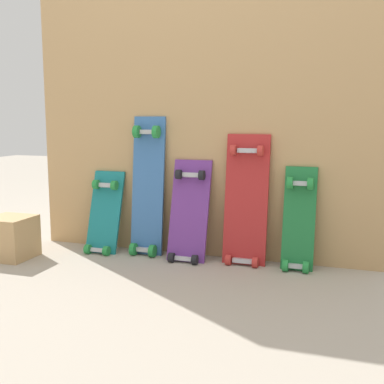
% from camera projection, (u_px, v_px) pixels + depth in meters
% --- Properties ---
extents(ground_plane, '(12.00, 12.00, 0.00)m').
position_uv_depth(ground_plane, '(196.00, 257.00, 2.78)').
color(ground_plane, '#A89E8E').
extents(plywood_wall_panel, '(2.01, 0.04, 1.82)m').
position_uv_depth(plywood_wall_panel, '(200.00, 95.00, 2.71)').
color(plywood_wall_panel, tan).
rests_on(plywood_wall_panel, ground).
extents(skateboard_teal, '(0.20, 0.22, 0.54)m').
position_uv_depth(skateboard_teal, '(104.00, 218.00, 2.88)').
color(skateboard_teal, '#197A7F').
rests_on(skateboard_teal, ground).
extents(skateboard_blue, '(0.19, 0.17, 0.85)m').
position_uv_depth(skateboard_blue, '(147.00, 191.00, 2.81)').
color(skateboard_blue, '#386BAD').
rests_on(skateboard_blue, ground).
extents(skateboard_purple, '(0.22, 0.22, 0.62)m').
position_uv_depth(skateboard_purple, '(189.00, 217.00, 2.71)').
color(skateboard_purple, '#6B338C').
rests_on(skateboard_purple, ground).
extents(skateboard_red, '(0.24, 0.17, 0.77)m').
position_uv_depth(skateboard_red, '(246.00, 206.00, 2.63)').
color(skateboard_red, '#B22626').
rests_on(skateboard_red, ground).
extents(skateboard_green, '(0.17, 0.18, 0.60)m').
position_uv_depth(skateboard_green, '(299.00, 225.00, 2.54)').
color(skateboard_green, '#1E7238').
rests_on(skateboard_green, ground).
extents(wooden_crate, '(0.24, 0.24, 0.24)m').
position_uv_depth(wooden_crate, '(11.00, 237.00, 2.75)').
color(wooden_crate, tan).
rests_on(wooden_crate, ground).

